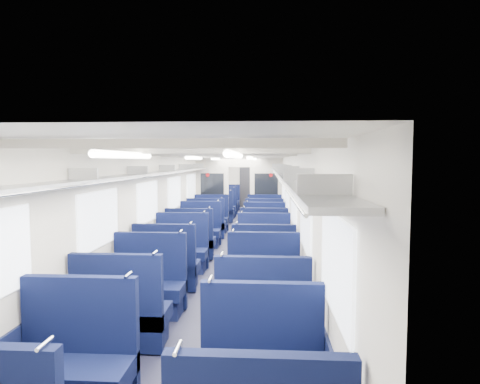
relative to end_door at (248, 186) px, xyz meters
The scene contains 39 objects.
floor 9.00m from the end_door, 90.00° to the right, with size 2.80×18.00×0.01m, color black.
ceiling 9.04m from the end_door, 90.00° to the right, with size 2.80×18.00×0.01m, color silver.
wall_left 9.05m from the end_door, 98.90° to the right, with size 0.02×18.00×2.35m, color beige.
dado_left 9.07m from the end_door, 98.81° to the right, with size 0.03×17.90×0.70m, color black.
wall_right 9.05m from the end_door, 81.10° to the right, with size 0.02×18.00×2.35m, color beige.
dado_right 9.07m from the end_door, 81.19° to the right, with size 0.03×17.90×0.70m, color black.
wall_far 0.19m from the end_door, 90.00° to the left, with size 2.80×0.02×2.35m, color beige.
luggage_rack_left 9.07m from the end_door, 97.73° to the right, with size 0.36×17.40×0.18m.
luggage_rack_right 9.07m from the end_door, 82.27° to the right, with size 0.36×17.40×0.18m.
windows 9.41m from the end_door, 90.00° to the right, with size 2.78×15.60×0.75m.
ceiling_fittings 9.29m from the end_door, 90.00° to the right, with size 2.70×16.06×0.11m.
end_door is the anchor object (origin of this frame).
bulkhead 6.20m from the end_door, 90.00° to the right, with size 2.80×0.10×2.35m.
seat_2 16.12m from the end_door, 92.95° to the right, with size 1.07×0.59×1.19m.
seat_3 16.21m from the end_door, 87.06° to the right, with size 1.07×0.59×1.19m.
seat_4 14.93m from the end_door, 93.19° to the right, with size 1.07×0.59×1.19m.
seat_5 14.95m from the end_door, 86.82° to the right, with size 1.07×0.59×1.19m.
seat_6 13.82m from the end_door, 93.45° to the right, with size 1.07×0.59×1.19m.
seat_7 13.70m from the end_door, 86.52° to the right, with size 1.07×0.59×1.19m.
seat_8 12.73m from the end_door, 93.74° to the right, with size 1.07×0.59×1.19m.
seat_9 12.67m from the end_door, 86.24° to the right, with size 1.07×0.59×1.19m.
seat_10 11.51m from the end_door, 94.14° to the right, with size 1.07×0.59×1.19m.
seat_11 11.46m from the end_door, 85.84° to the right, with size 1.07×0.59×1.19m.
seat_12 10.49m from the end_door, 94.55° to the right, with size 1.07×0.59×1.19m.
seat_13 10.28m from the end_door, 85.36° to the right, with size 1.07×0.59×1.19m.
seat_14 9.15m from the end_door, 95.22° to the right, with size 1.07×0.59×1.19m.
seat_15 9.30m from the end_door, 84.87° to the right, with size 1.07×0.59×1.19m.
seat_16 8.02m from the end_door, 95.96° to the right, with size 1.07×0.59×1.19m.
seat_17 8.00m from the end_door, 84.02° to the right, with size 1.07×0.59×1.19m.
seat_18 7.03m from the end_door, 96.81° to the right, with size 1.07×0.59×1.19m.
seat_19 6.93m from the end_door, 83.10° to the right, with size 1.07×0.59×1.19m.
seat_20 5.01m from the end_door, 99.61° to the right, with size 1.07×0.59×1.19m.
seat_21 4.94m from the end_door, 80.25° to the right, with size 1.07×0.59×1.19m.
seat_22 3.81m from the end_door, 102.76° to the right, with size 1.07×0.59×1.19m.
seat_23 3.87m from the end_door, 77.44° to the right, with size 1.07×0.59×1.19m.
seat_24 2.78m from the end_door, 107.87° to the right, with size 1.07×0.59×1.19m.
seat_25 2.72m from the end_door, 71.71° to the right, with size 1.07×0.59×1.19m.
seat_26 1.75m from the end_door, 120.49° to the right, with size 1.07×0.59×1.19m.
seat_27 1.66m from the end_door, 57.36° to the right, with size 1.07×0.59×1.19m.
Camera 1 is at (0.86, -10.57, 2.20)m, focal length 30.84 mm.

